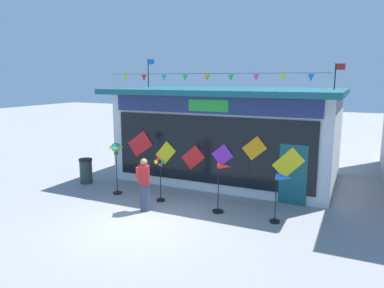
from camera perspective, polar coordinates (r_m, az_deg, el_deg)
ground_plane at (r=10.67m, az=-7.80°, el=-12.34°), size 80.00×80.00×0.00m
kite_shop_building at (r=14.99m, az=5.98°, el=1.74°), size 8.72×5.44×4.94m
wind_spinner_far_left at (r=13.04m, az=-11.91°, el=-1.49°), size 0.33×0.33×1.87m
wind_spinner_left at (r=12.14m, az=-5.08°, el=-4.69°), size 0.33×0.29×1.54m
wind_spinner_center_left at (r=11.05m, az=4.83°, el=-5.55°), size 0.57×0.34×1.60m
wind_spinner_center_right at (r=10.54m, az=14.03°, el=-6.62°), size 0.61×0.29×1.47m
person_near_camera at (r=11.35m, az=-7.57°, el=-6.18°), size 0.48×0.41×1.68m
trash_bin at (r=14.90m, az=-16.39°, el=-4.08°), size 0.52×0.52×0.98m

